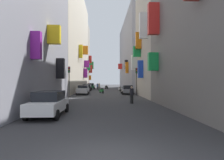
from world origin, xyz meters
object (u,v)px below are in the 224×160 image
at_px(pedestrian_crossing, 89,86).
at_px(scooter_white, 120,89).
at_px(parked_car_black, 87,87).
at_px(parked_car_green, 91,86).
at_px(pedestrian_near_right, 99,87).
at_px(parked_car_grey, 127,89).
at_px(traffic_light_near_corner, 136,77).
at_px(pedestrian_near_left, 132,95).
at_px(parked_car_white, 49,103).
at_px(traffic_light_far_corner, 69,76).
at_px(scooter_black, 106,87).
at_px(pedestrian_mid_street, 97,86).
at_px(scooter_green, 102,91).
at_px(parked_car_silver, 83,89).

bearing_deg(pedestrian_crossing, scooter_white, -32.66).
bearing_deg(parked_car_black, pedestrian_crossing, 86.77).
distance_m(parked_car_green, pedestrian_near_right, 6.99).
height_order(parked_car_grey, traffic_light_near_corner, traffic_light_near_corner).
xyz_separation_m(parked_car_green, scooter_white, (6.72, -9.43, -0.32)).
bearing_deg(pedestrian_near_left, parked_car_white, -134.20).
bearing_deg(parked_car_black, traffic_light_far_corner, -92.56).
bearing_deg(scooter_black, scooter_white, -74.86).
height_order(parked_car_white, pedestrian_near_right, pedestrian_near_right).
xyz_separation_m(scooter_white, pedestrian_near_left, (-0.60, -22.44, 0.36)).
relative_size(parked_car_green, traffic_light_far_corner, 1.09).
relative_size(scooter_black, pedestrian_near_right, 1.11).
relative_size(parked_car_black, parked_car_white, 1.00).
bearing_deg(parked_car_green, parked_car_white, -90.00).
relative_size(parked_car_black, traffic_light_near_corner, 1.07).
bearing_deg(pedestrian_crossing, pedestrian_near_left, -76.95).
bearing_deg(scooter_white, parked_car_white, -103.16).
distance_m(scooter_white, pedestrian_crossing, 8.11).
relative_size(scooter_black, pedestrian_mid_street, 1.21).
bearing_deg(pedestrian_near_left, traffic_light_near_corner, 78.06).
xyz_separation_m(parked_car_black, scooter_green, (3.27, -8.17, -0.27)).
relative_size(parked_car_grey, pedestrian_mid_street, 2.68).
height_order(parked_car_grey, scooter_white, parked_car_grey).
distance_m(parked_car_green, traffic_light_far_corner, 25.37).
bearing_deg(scooter_white, pedestrian_mid_street, 130.36).
bearing_deg(parked_car_silver, scooter_black, 78.71).
height_order(parked_car_green, scooter_black, parked_car_green).
height_order(pedestrian_mid_street, traffic_light_far_corner, traffic_light_far_corner).
height_order(parked_car_black, parked_car_silver, parked_car_silver).
bearing_deg(parked_car_grey, parked_car_green, 110.85).
xyz_separation_m(parked_car_white, scooter_black, (4.00, 38.75, -0.34)).
distance_m(parked_car_grey, pedestrian_near_right, 13.21).
bearing_deg(parked_car_silver, parked_car_black, 91.90).
height_order(pedestrian_crossing, pedestrian_near_left, pedestrian_crossing).
height_order(pedestrian_near_left, traffic_light_near_corner, traffic_light_near_corner).
xyz_separation_m(parked_car_grey, traffic_light_near_corner, (1.00, -3.17, 2.01)).
distance_m(scooter_white, pedestrian_near_left, 22.45).
bearing_deg(pedestrian_mid_street, pedestrian_near_left, -81.35).
height_order(scooter_white, scooter_green, same).
bearing_deg(traffic_light_near_corner, scooter_white, 96.66).
bearing_deg(parked_car_black, parked_car_green, 88.04).
height_order(parked_car_green, traffic_light_far_corner, traffic_light_far_corner).
bearing_deg(traffic_light_far_corner, pedestrian_near_left, -42.65).
relative_size(scooter_green, traffic_light_near_corner, 0.45).
bearing_deg(scooter_black, pedestrian_mid_street, -117.08).
bearing_deg(parked_car_green, traffic_light_far_corner, -92.36).
height_order(parked_car_green, scooter_white, parked_car_green).
distance_m(parked_car_white, scooter_green, 21.97).
bearing_deg(parked_car_white, pedestrian_mid_street, 86.97).
xyz_separation_m(scooter_green, pedestrian_crossing, (-3.10, 11.34, 0.37)).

